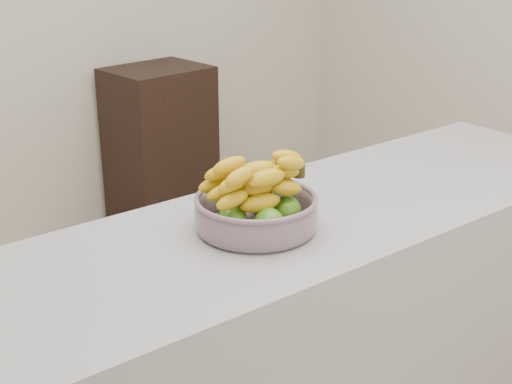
# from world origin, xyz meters

# --- Properties ---
(counter) EXTENTS (2.00, 0.60, 0.90)m
(counter) POSITION_xyz_m (0.00, -0.15, 0.45)
(counter) COLOR #A4A4AC
(counter) RESTS_ON ground
(cabinet) EXTENTS (0.53, 0.44, 0.89)m
(cabinet) POSITION_xyz_m (0.64, 1.78, 0.45)
(cabinet) COLOR black
(cabinet) RESTS_ON ground
(fruit_bowl) EXTENTS (0.30, 0.30, 0.18)m
(fruit_bowl) POSITION_xyz_m (-0.22, -0.15, 0.96)
(fruit_bowl) COLOR #8694A1
(fruit_bowl) RESTS_ON counter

